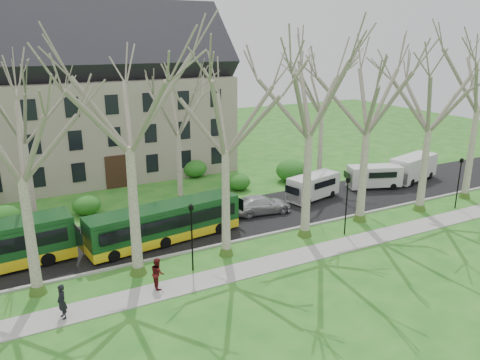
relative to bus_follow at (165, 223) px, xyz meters
name	(u,v)px	position (x,y,z in m)	size (l,w,h in m)	color
ground	(267,245)	(6.06, -3.93, -1.43)	(120.00, 120.00, 0.00)	#20661D
sidewalk	(287,259)	(6.06, -6.43, -1.40)	(70.00, 2.00, 0.06)	gray
road	(232,219)	(6.06, 1.57, -1.40)	(80.00, 8.00, 0.06)	black
curb	(257,237)	(6.06, -2.43, -1.36)	(80.00, 0.25, 0.14)	#A5A39E
building	(98,97)	(0.06, 20.07, 6.63)	(26.50, 12.20, 16.00)	gray
tree_row_verge	(267,147)	(6.06, -3.63, 5.57)	(49.00, 7.00, 14.00)	gray
tree_row_far	(188,135)	(4.73, 7.07, 4.57)	(33.00, 7.00, 12.00)	gray
lamp_row	(276,216)	(6.06, -4.93, 1.14)	(36.22, 0.22, 4.30)	black
hedges	(143,187)	(1.40, 10.07, -0.43)	(30.60, 8.60, 2.00)	#255117
bus_follow	(165,223)	(0.00, 0.00, 0.00)	(10.99, 2.29, 2.75)	#123F19
sedan	(261,204)	(8.77, 1.63, -0.65)	(2.04, 5.01, 1.45)	silver
van_a	(313,187)	(14.61, 2.47, -0.27)	(5.07, 1.84, 2.21)	silver
van_b	(374,177)	(21.71, 2.40, -0.29)	(4.98, 1.81, 2.17)	silver
van_c	(413,168)	(26.92, 2.46, -0.12)	(5.75, 2.09, 2.51)	silver
pedestrian_a	(62,302)	(-7.82, -6.68, -0.44)	(0.68, 0.45, 1.87)	black
pedestrian_b	(158,273)	(-2.52, -5.99, -0.46)	(0.89, 0.69, 1.83)	#4F1212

